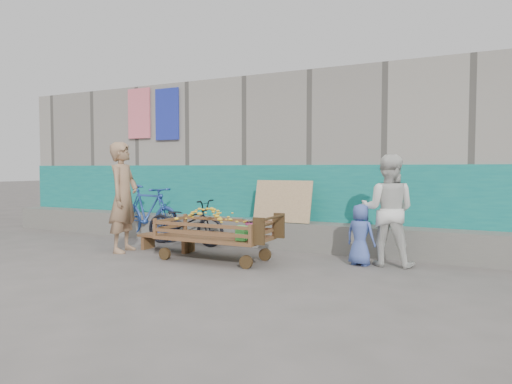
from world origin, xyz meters
The scene contains 9 objects.
ground centered at (0.00, 0.00, 0.00)m, with size 80.00×80.00×0.00m, color #57534F.
building_wall centered at (0.00, 4.05, 1.47)m, with size 12.00×3.50×3.00m.
banana_cart centered at (-0.26, 0.94, 0.51)m, with size 1.77×0.81×0.76m.
bench centered at (-1.33, 1.27, 0.19)m, with size 1.02×0.31×0.25m.
vendor_man centered at (-1.90, 0.88, 0.88)m, with size 0.64×0.42×1.76m, color #997455.
woman centered at (2.09, 1.71, 0.77)m, with size 0.75×0.58×1.53m, color silver.
child centered at (1.76, 1.55, 0.43)m, with size 0.42×0.27×0.85m, color #455CAA.
bicycle_dark centered at (-1.39, 1.85, 0.40)m, with size 0.53×1.53×0.80m, color black.
bicycle_blue centered at (-2.39, 2.05, 0.51)m, with size 0.48×1.71×1.03m, color #254797.
Camera 1 is at (3.24, -4.70, 1.35)m, focal length 32.00 mm.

